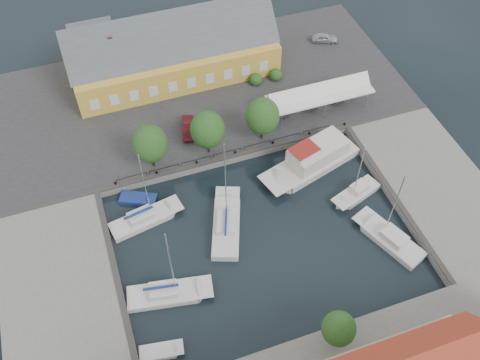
{
  "coord_description": "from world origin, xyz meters",
  "views": [
    {
      "loc": [
        -13.19,
        -31.72,
        50.23
      ],
      "look_at": [
        0.0,
        6.0,
        1.5
      ],
      "focal_mm": 40.0,
      "sensor_mm": 36.0,
      "label": 1
    }
  ],
  "objects_px": {
    "car_silver": "(325,38)",
    "west_boat_d": "(168,294)",
    "east_boat_b": "(356,194)",
    "trawler": "(313,160)",
    "east_boat_c": "(390,239)",
    "launch_sw": "(161,352)",
    "warehouse": "(169,53)",
    "launch_nw": "(137,199)",
    "center_sailboat": "(226,225)",
    "tent_canopy": "(320,94)",
    "car_red": "(188,128)",
    "west_boat_a": "(145,220)"
  },
  "relations": [
    {
      "from": "trawler",
      "to": "launch_nw",
      "type": "xyz_separation_m",
      "value": [
        -21.68,
        1.93,
        -0.93
      ]
    },
    {
      "from": "tent_canopy",
      "to": "car_red",
      "type": "bearing_deg",
      "value": 174.47
    },
    {
      "from": "west_boat_a",
      "to": "launch_nw",
      "type": "distance_m",
      "value": 3.27
    },
    {
      "from": "east_boat_b",
      "to": "west_boat_d",
      "type": "xyz_separation_m",
      "value": [
        -24.41,
        -5.39,
        0.01
      ]
    },
    {
      "from": "car_red",
      "to": "trawler",
      "type": "xyz_separation_m",
      "value": [
        13.1,
        -9.82,
        -0.68
      ]
    },
    {
      "from": "east_boat_b",
      "to": "west_boat_d",
      "type": "bearing_deg",
      "value": -167.55
    },
    {
      "from": "launch_sw",
      "to": "launch_nw",
      "type": "xyz_separation_m",
      "value": [
        1.84,
        18.89,
        -0.0
      ]
    },
    {
      "from": "car_red",
      "to": "center_sailboat",
      "type": "xyz_separation_m",
      "value": [
        0.13,
        -15.03,
        -1.34
      ]
    },
    {
      "from": "car_red",
      "to": "trawler",
      "type": "bearing_deg",
      "value": -23.27
    },
    {
      "from": "car_red",
      "to": "launch_nw",
      "type": "relative_size",
      "value": 0.91
    },
    {
      "from": "tent_canopy",
      "to": "west_boat_d",
      "type": "height_order",
      "value": "west_boat_d"
    },
    {
      "from": "car_red",
      "to": "west_boat_a",
      "type": "bearing_deg",
      "value": -113.42
    },
    {
      "from": "center_sailboat",
      "to": "launch_nw",
      "type": "relative_size",
      "value": 2.84
    },
    {
      "from": "east_boat_c",
      "to": "car_red",
      "type": "bearing_deg",
      "value": 126.21
    },
    {
      "from": "trawler",
      "to": "car_silver",
      "type": "bearing_deg",
      "value": 61.71
    },
    {
      "from": "west_boat_d",
      "to": "tent_canopy",
      "type": "bearing_deg",
      "value": 37.12
    },
    {
      "from": "car_red",
      "to": "warehouse",
      "type": "bearing_deg",
      "value": 99.57
    },
    {
      "from": "trawler",
      "to": "launch_nw",
      "type": "relative_size",
      "value": 2.95
    },
    {
      "from": "tent_canopy",
      "to": "east_boat_c",
      "type": "height_order",
      "value": "east_boat_c"
    },
    {
      "from": "east_boat_c",
      "to": "launch_sw",
      "type": "bearing_deg",
      "value": -171.58
    },
    {
      "from": "trawler",
      "to": "east_boat_c",
      "type": "bearing_deg",
      "value": -74.58
    },
    {
      "from": "car_silver",
      "to": "west_boat_d",
      "type": "distance_m",
      "value": 46.44
    },
    {
      "from": "east_boat_b",
      "to": "east_boat_c",
      "type": "relative_size",
      "value": 0.82
    },
    {
      "from": "center_sailboat",
      "to": "east_boat_c",
      "type": "xyz_separation_m",
      "value": [
        16.53,
        -7.74,
        -0.1
      ]
    },
    {
      "from": "launch_nw",
      "to": "tent_canopy",
      "type": "bearing_deg",
      "value": 13.4
    },
    {
      "from": "warehouse",
      "to": "east_boat_c",
      "type": "height_order",
      "value": "warehouse"
    },
    {
      "from": "center_sailboat",
      "to": "west_boat_d",
      "type": "distance_m",
      "value": 10.4
    },
    {
      "from": "tent_canopy",
      "to": "car_red",
      "type": "distance_m",
      "value": 17.65
    },
    {
      "from": "warehouse",
      "to": "west_boat_d",
      "type": "xyz_separation_m",
      "value": [
        -9.12,
        -33.32,
        -4.16
      ]
    },
    {
      "from": "warehouse",
      "to": "east_boat_c",
      "type": "bearing_deg",
      "value": -65.65
    },
    {
      "from": "east_boat_c",
      "to": "launch_sw",
      "type": "height_order",
      "value": "east_boat_c"
    },
    {
      "from": "warehouse",
      "to": "launch_sw",
      "type": "bearing_deg",
      "value": -106.15
    },
    {
      "from": "center_sailboat",
      "to": "west_boat_d",
      "type": "relative_size",
      "value": 1.12
    },
    {
      "from": "warehouse",
      "to": "tent_canopy",
      "type": "xyz_separation_m",
      "value": [
        16.6,
        -13.86,
        -0.74
      ]
    },
    {
      "from": "warehouse",
      "to": "center_sailboat",
      "type": "xyz_separation_m",
      "value": [
        -0.72,
        -27.2,
        -4.06
      ]
    },
    {
      "from": "car_silver",
      "to": "launch_sw",
      "type": "relative_size",
      "value": 0.87
    },
    {
      "from": "warehouse",
      "to": "car_red",
      "type": "xyz_separation_m",
      "value": [
        -0.86,
        -12.17,
        -2.73
      ]
    },
    {
      "from": "east_boat_b",
      "to": "trawler",
      "type": "bearing_deg",
      "value": 117.15
    },
    {
      "from": "tent_canopy",
      "to": "launch_nw",
      "type": "xyz_separation_m",
      "value": [
        -26.04,
        -6.2,
        -3.59
      ]
    },
    {
      "from": "trawler",
      "to": "east_boat_b",
      "type": "height_order",
      "value": "east_boat_b"
    },
    {
      "from": "car_silver",
      "to": "east_boat_c",
      "type": "xyz_separation_m",
      "value": [
        -7.96,
        -34.37,
        -1.4
      ]
    },
    {
      "from": "west_boat_a",
      "to": "launch_sw",
      "type": "height_order",
      "value": "west_boat_a"
    },
    {
      "from": "launch_nw",
      "to": "trawler",
      "type": "bearing_deg",
      "value": -5.09
    },
    {
      "from": "tent_canopy",
      "to": "launch_sw",
      "type": "relative_size",
      "value": 3.13
    },
    {
      "from": "warehouse",
      "to": "launch_nw",
      "type": "height_order",
      "value": "warehouse"
    },
    {
      "from": "warehouse",
      "to": "trawler",
      "type": "xyz_separation_m",
      "value": [
        12.24,
        -21.99,
        -3.41
      ]
    },
    {
      "from": "car_red",
      "to": "trawler",
      "type": "height_order",
      "value": "trawler"
    },
    {
      "from": "launch_sw",
      "to": "launch_nw",
      "type": "height_order",
      "value": "launch_sw"
    },
    {
      "from": "tent_canopy",
      "to": "west_boat_a",
      "type": "bearing_deg",
      "value": -159.91
    },
    {
      "from": "car_red",
      "to": "launch_sw",
      "type": "bearing_deg",
      "value": -97.66
    }
  ]
}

